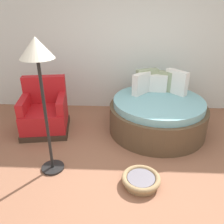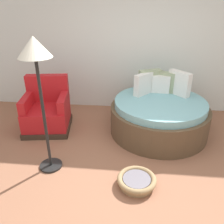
# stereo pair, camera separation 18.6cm
# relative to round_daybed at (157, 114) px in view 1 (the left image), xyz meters

# --- Properties ---
(ground_plane) EXTENTS (8.00, 8.00, 0.02)m
(ground_plane) POSITION_rel_round_daybed_xyz_m (-0.47, -1.30, -0.33)
(ground_plane) COLOR #936047
(back_wall) EXTENTS (8.00, 0.12, 3.08)m
(back_wall) POSITION_rel_round_daybed_xyz_m (-0.47, 1.05, 1.22)
(back_wall) COLOR silver
(back_wall) RESTS_ON ground_plane
(round_daybed) EXTENTS (1.72, 1.72, 1.04)m
(round_daybed) POSITION_rel_round_daybed_xyz_m (0.00, 0.00, 0.00)
(round_daybed) COLOR brown
(round_daybed) RESTS_ON ground_plane
(red_armchair) EXTENTS (0.91, 0.91, 0.94)m
(red_armchair) POSITION_rel_round_daybed_xyz_m (-2.03, -0.07, 0.01)
(red_armchair) COLOR #38281E
(red_armchair) RESTS_ON ground_plane
(pet_basket) EXTENTS (0.51, 0.51, 0.13)m
(pet_basket) POSITION_rel_round_daybed_xyz_m (-0.38, -1.44, -0.25)
(pet_basket) COLOR #9E7F56
(pet_basket) RESTS_ON ground_plane
(floor_lamp) EXTENTS (0.40, 0.40, 1.82)m
(floor_lamp) POSITION_rel_round_daybed_xyz_m (-1.61, -1.18, 1.21)
(floor_lamp) COLOR black
(floor_lamp) RESTS_ON ground_plane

